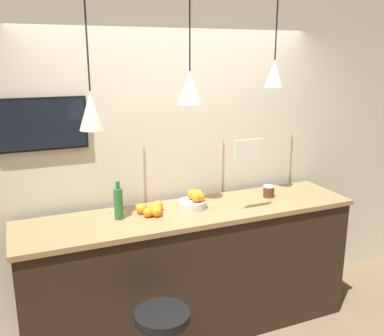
% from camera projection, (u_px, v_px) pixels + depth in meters
% --- Properties ---
extents(back_wall, '(8.00, 0.06, 2.90)m').
position_uv_depth(back_wall, '(173.00, 155.00, 3.69)').
color(back_wall, beige).
rests_on(back_wall, ground_plane).
extents(service_counter, '(2.73, 0.63, 1.09)m').
position_uv_depth(service_counter, '(192.00, 272.00, 3.54)').
color(service_counter, black).
rests_on(service_counter, ground_plane).
extents(fruit_bowl, '(0.23, 0.23, 0.15)m').
position_uv_depth(fruit_bowl, '(194.00, 201.00, 3.44)').
color(fruit_bowl, beige).
rests_on(fruit_bowl, service_counter).
extents(orange_pile, '(0.22, 0.20, 0.08)m').
position_uv_depth(orange_pile, '(152.00, 209.00, 3.32)').
color(orange_pile, orange).
rests_on(orange_pile, service_counter).
extents(juice_bottle, '(0.07, 0.07, 0.30)m').
position_uv_depth(juice_bottle, '(118.00, 203.00, 3.20)').
color(juice_bottle, '#286B33').
rests_on(juice_bottle, service_counter).
extents(spread_jar, '(0.10, 0.10, 0.10)m').
position_uv_depth(spread_jar, '(269.00, 191.00, 3.72)').
color(spread_jar, '#562D19').
rests_on(spread_jar, service_counter).
extents(pendant_lamp_left, '(0.17, 0.17, 1.02)m').
position_uv_depth(pendant_lamp_left, '(91.00, 110.00, 2.95)').
color(pendant_lamp_left, black).
extents(pendant_lamp_middle, '(0.19, 0.19, 0.87)m').
position_uv_depth(pendant_lamp_middle, '(190.00, 87.00, 3.19)').
color(pendant_lamp_middle, black).
extents(pendant_lamp_right, '(0.15, 0.15, 0.77)m').
position_uv_depth(pendant_lamp_right, '(274.00, 73.00, 3.45)').
color(pendant_lamp_right, black).
extents(mounted_tv, '(0.68, 0.04, 0.40)m').
position_uv_depth(mounted_tv, '(40.00, 124.00, 3.16)').
color(mounted_tv, black).
extents(hanging_menu_board, '(0.24, 0.01, 0.17)m').
position_uv_depth(hanging_menu_board, '(249.00, 150.00, 3.20)').
color(hanging_menu_board, white).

